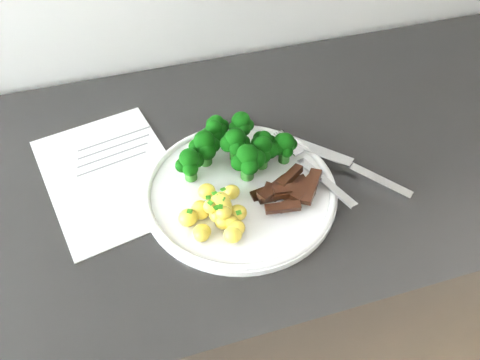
# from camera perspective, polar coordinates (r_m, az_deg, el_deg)

# --- Properties ---
(counter) EXTENTS (2.32, 0.58, 0.87)m
(counter) POSITION_cam_1_polar(r_m,az_deg,el_deg) (1.13, 3.23, -13.10)
(counter) COLOR black
(counter) RESTS_ON ground
(recipe_paper) EXTENTS (0.24, 0.30, 0.00)m
(recipe_paper) POSITION_cam_1_polar(r_m,az_deg,el_deg) (0.77, -15.10, 0.70)
(recipe_paper) COLOR silver
(recipe_paper) RESTS_ON counter
(plate) EXTENTS (0.29, 0.29, 0.02)m
(plate) POSITION_cam_1_polar(r_m,az_deg,el_deg) (0.71, 0.00, -1.19)
(plate) COLOR white
(plate) RESTS_ON counter
(broccoli) EXTENTS (0.19, 0.14, 0.07)m
(broccoli) POSITION_cam_1_polar(r_m,az_deg,el_deg) (0.72, -0.43, 4.18)
(broccoli) COLOR #245E1B
(broccoli) RESTS_ON plate
(potatoes) EXTENTS (0.10, 0.11, 0.04)m
(potatoes) POSITION_cam_1_polar(r_m,az_deg,el_deg) (0.67, -2.78, -3.98)
(potatoes) COLOR #D8C34C
(potatoes) RESTS_ON plate
(beef_strips) EXTENTS (0.11, 0.08, 0.03)m
(beef_strips) POSITION_cam_1_polar(r_m,az_deg,el_deg) (0.70, 5.71, -1.20)
(beef_strips) COLOR black
(beef_strips) RESTS_ON plate
(fork) EXTENTS (0.06, 0.18, 0.02)m
(fork) POSITION_cam_1_polar(r_m,az_deg,el_deg) (0.73, 8.90, 1.12)
(fork) COLOR silver
(fork) RESTS_ON plate
(knife) EXTENTS (0.16, 0.19, 0.02)m
(knife) POSITION_cam_1_polar(r_m,az_deg,el_deg) (0.76, 13.93, 0.98)
(knife) COLOR silver
(knife) RESTS_ON plate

